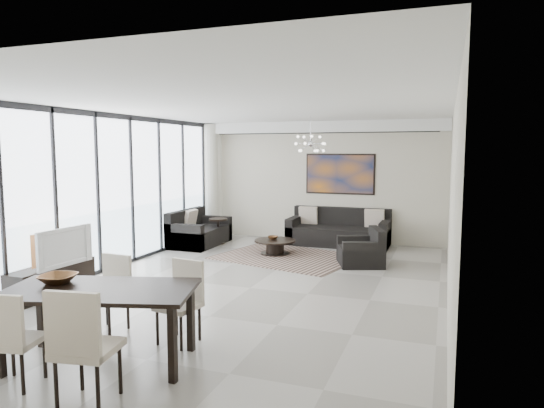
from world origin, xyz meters
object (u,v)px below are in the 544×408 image
at_px(sofa_main, 339,233).
at_px(tv_console, 52,279).
at_px(television, 60,246).
at_px(dining_table, 100,296).
at_px(coffee_table, 275,246).

distance_m(sofa_main, tv_console, 6.36).
distance_m(television, dining_table, 2.84).
height_order(tv_console, dining_table, dining_table).
xyz_separation_m(coffee_table, sofa_main, (1.06, 1.50, 0.11)).
bearing_deg(sofa_main, television, -120.55).
distance_m(coffee_table, television, 4.46).
relative_size(coffee_table, dining_table, 0.42).
bearing_deg(coffee_table, dining_table, -89.06).
xyz_separation_m(sofa_main, television, (-3.18, -5.38, 0.46)).
bearing_deg(tv_console, dining_table, -36.62).
bearing_deg(sofa_main, tv_console, -121.64).
bearing_deg(tv_console, sofa_main, 58.36).
bearing_deg(television, tv_console, 105.50).
distance_m(coffee_table, tv_console, 4.53).
bearing_deg(sofa_main, dining_table, -97.69).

